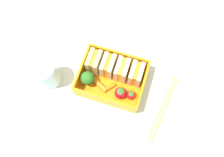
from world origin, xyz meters
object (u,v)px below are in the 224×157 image
Objects in this scene: sandwich_center_right at (136,74)px; strawberry_left at (120,93)px; broccoli_floret at (88,78)px; carrot_stick_far_left at (99,84)px; sandwich_left at (94,62)px; chopstick_pair at (164,108)px; sandwich_center at (122,70)px; sandwich_center_left at (108,66)px; carrot_stick_left at (109,88)px; strawberry_far_left at (131,95)px; drinking_glass at (47,74)px.

sandwich_center_right is 1.55× the size of strawberry_left.
carrot_stick_far_left is (3.13, -0.03, -2.25)cm from broccoli_floret.
sandwich_center_right is at bearing 22.94° from broccoli_floret.
sandwich_left reaches higher than strawberry_left.
carrot_stick_far_left reaches higher than chopstick_pair.
sandwich_center is 1.10× the size of carrot_stick_far_left.
sandwich_center_left is 5.90cm from carrot_stick_left.
broccoli_floret is 12.32cm from strawberry_far_left.
sandwich_center_right reaches higher than strawberry_left.
sandwich_center is at bearing 32.19° from broccoli_floret.
sandwich_left is 1.94× the size of strawberry_far_left.
broccoli_floret is at bearing 177.97° from strawberry_far_left.
strawberry_far_left is at bearing -52.30° from sandwich_center.
broccoli_floret reaches higher than carrot_stick_far_left.
sandwich_center reaches higher than carrot_stick_far_left.
sandwich_left and sandwich_center have the same top height.
carrot_stick_left is 3.69cm from strawberry_left.
strawberry_left is at bearing -5.18° from broccoli_floret.
carrot_stick_far_left is at bearing 8.84° from drinking_glass.
carrot_stick_far_left is (-4.85, -5.06, -2.24)cm from sandwich_center.
sandwich_center_left is 1.00× the size of sandwich_center_right.
strawberry_left is at bearing -7.44° from carrot_stick_far_left.
chopstick_pair is (15.64, -0.53, -1.36)cm from carrot_stick_left.
carrot_stick_far_left is 1.41× the size of strawberry_left.
carrot_stick_far_left is 9.10cm from strawberry_far_left.
broccoli_floret is at bearing 178.55° from chopstick_pair.
broccoli_floret is 21.98cm from chopstick_pair.
strawberry_left is (5.31, -5.88, -1.21)cm from sandwich_center_left.
strawberry_left is 20.23cm from drinking_glass.
chopstick_pair is (9.77, -5.57, -3.76)cm from sandwich_center_right.
broccoli_floret is 1.29× the size of strawberry_left.
strawberry_left is at bearing -32.57° from sandwich_left.
sandwich_center is 1.20× the size of broccoli_floret.
sandwich_center is at bearing 68.57° from carrot_stick_left.
strawberry_far_left is (12.20, -0.43, -1.59)cm from broccoli_floret.
sandwich_center is 0.30× the size of chopstick_pair.
drinking_glass is at bearing -171.16° from carrot_stick_far_left.
broccoli_floret is at bearing -147.81° from sandwich_center.
drinking_glass is (-18.72, -7.22, 0.17)cm from sandwich_center.
sandwich_center reaches higher than strawberry_left.
sandwich_center reaches higher than chopstick_pair.
sandwich_center_left and sandwich_center have the same top height.
strawberry_far_left is at bearing 179.30° from chopstick_pair.
sandwich_center_right is at bearing 40.64° from carrot_stick_left.
strawberry_left is 2.86cm from strawberry_far_left.
broccoli_floret is 0.57× the size of drinking_glass.
drinking_glass is (-14.83, -7.22, 0.17)cm from sandwich_center_left.
drinking_glass reaches higher than chopstick_pair.
carrot_stick_far_left is 6.40cm from strawberry_left.
carrot_stick_left is at bearing -69.19° from sandwich_center_left.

